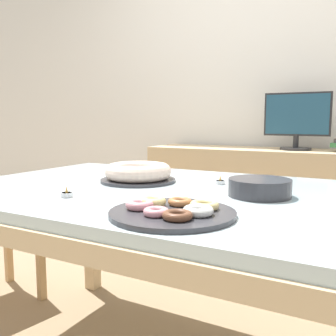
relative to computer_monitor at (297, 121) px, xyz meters
The scene contains 9 objects.
wall_back 0.50m from the computer_monitor, 131.72° to the left, with size 8.00×0.10×2.60m, color white.
dining_table 1.44m from the computer_monitor, 101.09° to the right, with size 1.61×1.10×0.76m.
sideboard 0.66m from the computer_monitor, behind, with size 1.51×0.44×0.82m.
computer_monitor is the anchor object (origin of this frame).
cake_chocolate_round 1.37m from the computer_monitor, 107.52° to the right, with size 0.31×0.31×0.08m.
pastry_platter 1.73m from the computer_monitor, 90.54° to the right, with size 0.34×0.34×0.04m.
plate_stack 1.37m from the computer_monitor, 84.94° to the right, with size 0.21×0.21×0.06m.
tealight_left_edge 1.21m from the computer_monitor, 93.95° to the right, with size 0.04×0.04×0.04m.
tealight_near_cakes 1.74m from the computer_monitor, 104.85° to the right, with size 0.04×0.04×0.04m.
Camera 1 is at (0.71, -1.21, 1.02)m, focal length 40.00 mm.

